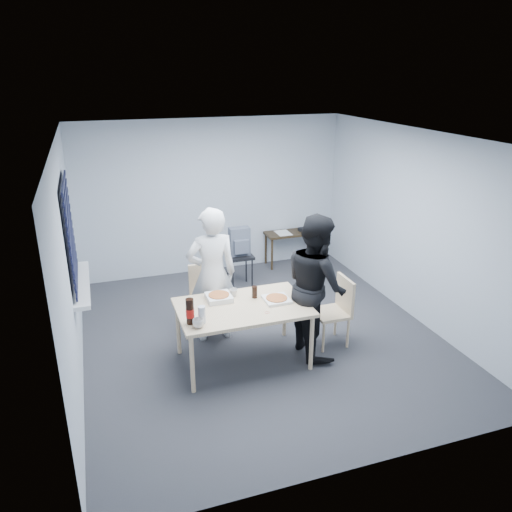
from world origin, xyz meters
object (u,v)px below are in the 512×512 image
object	(u,v)px
mug_b	(234,293)
dining_table	(243,310)
chair_right	(337,306)
backpack	(240,242)
stool	(240,261)
person_white	(212,275)
mug_a	(198,323)
soda_bottle	(190,312)
person_black	(316,285)
chair_far	(206,292)
side_table	(291,236)

from	to	relation	value
mug_b	dining_table	bearing A→B (deg)	-84.64
chair_right	backpack	xyz separation A→B (m)	(-0.66, 2.06, 0.26)
dining_table	stool	size ratio (longest dim) A/B	2.75
person_white	mug_a	xyz separation A→B (m)	(-0.40, -1.01, -0.10)
person_white	backpack	world-z (taller)	person_white
dining_table	soda_bottle	distance (m)	0.73
person_black	stool	xyz separation A→B (m)	(-0.32, 2.15, -0.44)
person_black	backpack	world-z (taller)	person_black
chair_right	mug_b	size ratio (longest dim) A/B	8.90
person_white	person_black	world-z (taller)	same
person_black	mug_b	bearing A→B (deg)	71.51
mug_a	mug_b	world-z (taller)	mug_a
person_black	dining_table	bearing A→B (deg)	88.22
backpack	mug_a	xyz separation A→B (m)	(-1.20, -2.44, 0.02)
stool	soda_bottle	size ratio (longest dim) A/B	1.90
stool	mug_b	bearing A→B (deg)	-108.85
dining_table	mug_a	bearing A→B (deg)	-150.70
chair_far	backpack	world-z (taller)	backpack
person_white	person_black	distance (m)	1.31
chair_right	backpack	bearing A→B (deg)	107.82
chair_far	person_white	world-z (taller)	person_white
backpack	mug_a	distance (m)	2.72
chair_right	person_white	bearing A→B (deg)	156.65
person_white	stool	size ratio (longest dim) A/B	3.19
chair_right	person_white	distance (m)	1.63
chair_right	stool	xyz separation A→B (m)	(-0.66, 2.07, -0.07)
side_table	mug_b	bearing A→B (deg)	-125.44
person_black	stool	world-z (taller)	person_black
stool	soda_bottle	distance (m)	2.70
chair_far	side_table	size ratio (longest dim) A/B	0.98
person_white	side_table	world-z (taller)	person_white
stool	mug_b	xyz separation A→B (m)	(-0.63, -1.83, 0.34)
dining_table	person_white	size ratio (longest dim) A/B	0.86
side_table	stool	xyz separation A→B (m)	(-1.16, -0.67, -0.08)
dining_table	person_black	distance (m)	0.94
stool	mug_b	size ratio (longest dim) A/B	5.54
stool	backpack	xyz separation A→B (m)	(0.00, -0.01, 0.33)
chair_right	person_white	world-z (taller)	person_white
dining_table	stool	world-z (taller)	dining_table
chair_far	person_black	bearing A→B (deg)	-41.92
chair_far	side_table	distance (m)	2.68
person_black	side_table	world-z (taller)	person_black
person_black	soda_bottle	distance (m)	1.59
dining_table	chair_right	size ratio (longest dim) A/B	1.71
person_white	chair_right	bearing A→B (deg)	156.65
chair_far	mug_b	size ratio (longest dim) A/B	8.90
dining_table	side_table	size ratio (longest dim) A/B	1.68
dining_table	mug_b	world-z (taller)	mug_b
chair_far	chair_right	xyz separation A→B (m)	(1.47, -0.94, 0.00)
stool	soda_bottle	bearing A→B (deg)	-118.22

